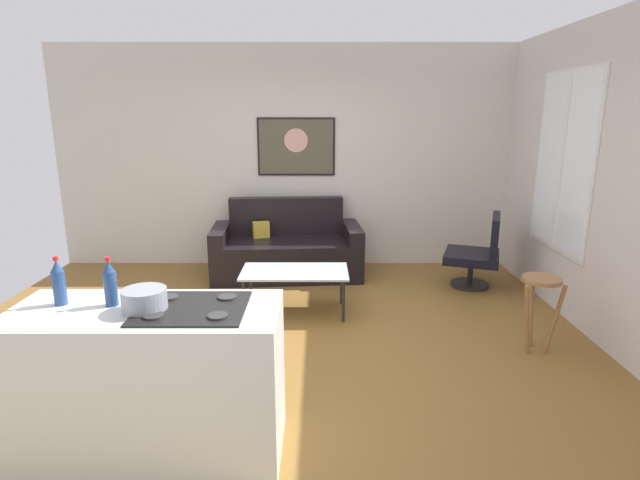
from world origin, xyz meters
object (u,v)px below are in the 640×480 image
(bar_stool, at_px, (538,295))
(soda_bottle, at_px, (56,283))
(couch, at_px, (285,251))
(soda_bottle_2, at_px, (108,284))
(mixing_bowl, at_px, (143,301))
(coffee_table, at_px, (293,274))
(wall_painting, at_px, (294,147))
(armchair, at_px, (477,253))

(bar_stool, distance_m, soda_bottle, 3.57)
(bar_stool, bearing_deg, couch, 137.14)
(soda_bottle_2, bearing_deg, couch, 76.97)
(soda_bottle, bearing_deg, mixing_bowl, -10.69)
(soda_bottle, distance_m, soda_bottle_2, 0.30)
(coffee_table, bearing_deg, bar_stool, -21.94)
(coffee_table, bearing_deg, soda_bottle, -120.57)
(couch, height_order, wall_painting, wall_painting)
(coffee_table, bearing_deg, soda_bottle_2, -114.00)
(soda_bottle, xyz_separation_m, soda_bottle_2, (0.30, -0.01, 0.00))
(armchair, distance_m, mixing_bowl, 4.09)
(soda_bottle, bearing_deg, soda_bottle_2, -2.53)
(armchair, height_order, soda_bottle, soda_bottle)
(coffee_table, bearing_deg, mixing_bowl, -108.18)
(bar_stool, distance_m, soda_bottle_2, 3.30)
(soda_bottle_2, bearing_deg, mixing_bowl, -21.16)
(couch, distance_m, armchair, 2.28)
(wall_painting, bearing_deg, couch, -102.92)
(couch, height_order, bar_stool, couch)
(soda_bottle_2, xyz_separation_m, wall_painting, (0.88, 3.80, 0.52))
(coffee_table, xyz_separation_m, soda_bottle_2, (-0.93, -2.09, 0.62))
(soda_bottle, bearing_deg, bar_stool, 20.51)
(soda_bottle_2, distance_m, wall_painting, 3.93)
(armchair, bearing_deg, mixing_bowl, -133.43)
(soda_bottle_2, height_order, mixing_bowl, soda_bottle_2)
(bar_stool, bearing_deg, coffee_table, 158.06)
(couch, height_order, soda_bottle_2, soda_bottle_2)
(coffee_table, xyz_separation_m, bar_stool, (2.08, -0.84, 0.09))
(coffee_table, distance_m, soda_bottle, 2.49)
(soda_bottle_2, bearing_deg, bar_stool, 22.55)
(couch, relative_size, armchair, 2.16)
(bar_stool, bearing_deg, soda_bottle, -159.49)
(mixing_bowl, bearing_deg, wall_painting, 80.33)
(coffee_table, height_order, mixing_bowl, mixing_bowl)
(coffee_table, height_order, soda_bottle, soda_bottle)
(coffee_table, height_order, armchair, armchair)
(coffee_table, distance_m, armchair, 2.21)
(bar_stool, distance_m, mixing_bowl, 3.13)
(couch, height_order, armchair, couch)
(coffee_table, distance_m, mixing_bowl, 2.35)
(armchair, height_order, soda_bottle_2, soda_bottle_2)
(couch, bearing_deg, bar_stool, -42.86)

